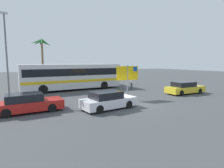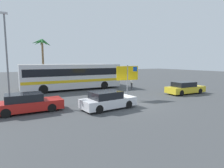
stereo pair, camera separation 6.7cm
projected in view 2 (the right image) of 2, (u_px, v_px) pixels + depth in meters
The scene contains 10 objects.
ground at pixel (130, 104), 15.06m from camera, with size 120.00×120.00×0.00m, color #424447.
bus_front_coach at pixel (73, 76), 22.74m from camera, with size 12.05×2.69×3.17m.
bus_rear_coach at pixel (66, 74), 25.94m from camera, with size 12.05×2.69×3.17m.
ferry_sign at pixel (128, 74), 16.94m from camera, with size 2.19×0.30×3.20m.
car_yellow at pixel (185, 88), 20.05m from camera, with size 4.60×1.85×1.32m.
car_red at pixel (27, 103), 12.68m from camera, with size 4.51×1.78×1.32m.
car_white at pixel (108, 100), 13.63m from camera, with size 4.26×2.12×1.32m.
pedestrian_crossing_lot at pixel (132, 82), 23.12m from camera, with size 0.32×0.32×1.71m.
lamp_post_left_side at pixel (7, 54), 15.64m from camera, with size 0.56×0.20×7.62m.
palm_tree_seaside at pixel (42, 47), 30.13m from camera, with size 3.26×3.29×7.23m.
Camera 2 is at (-8.43, -12.19, 3.48)m, focal length 29.31 mm.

